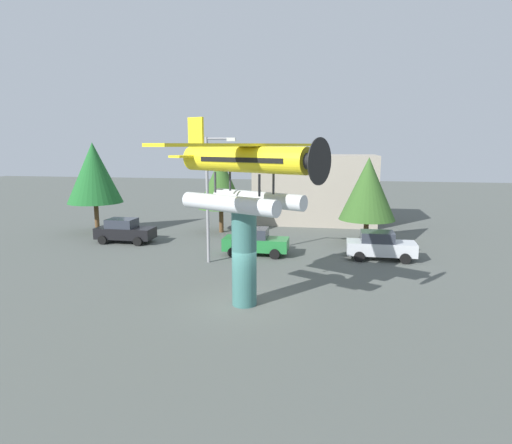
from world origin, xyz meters
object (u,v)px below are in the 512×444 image
at_px(tree_east, 221,183).
at_px(tree_center_back, 368,189).
at_px(car_far_silver, 380,245).
at_px(display_pedestal, 244,258).
at_px(floatplane_monument, 246,171).
at_px(streetlight_primary, 211,191).
at_px(car_near_black, 125,231).
at_px(tree_west, 94,173).
at_px(storefront_building, 315,189).
at_px(car_mid_green, 255,241).

relative_size(tree_east, tree_center_back, 0.99).
height_order(car_far_silver, tree_east, tree_east).
height_order(display_pedestal, floatplane_monument, floatplane_monument).
relative_size(floatplane_monument, car_far_silver, 2.33).
bearing_deg(streetlight_primary, car_far_silver, 14.19).
distance_m(car_near_black, tree_east, 8.42).
bearing_deg(display_pedestal, car_far_silver, 53.49).
relative_size(car_near_black, tree_west, 0.58).
relative_size(car_far_silver, tree_center_back, 0.67).
bearing_deg(tree_east, display_pedestal, -71.91).
bearing_deg(storefront_building, tree_center_back, -64.58).
distance_m(display_pedestal, floatplane_monument, 3.84).
relative_size(floatplane_monument, tree_east, 1.58).
distance_m(storefront_building, tree_east, 9.71).
bearing_deg(car_far_silver, tree_east, 151.27).
bearing_deg(streetlight_primary, car_mid_green, 45.54).
bearing_deg(tree_east, tree_center_back, -11.06).
bearing_deg(floatplane_monument, car_far_silver, 81.05).
bearing_deg(car_mid_green, floatplane_monument, -82.20).
relative_size(display_pedestal, tree_center_back, 0.69).
xyz_separation_m(display_pedestal, car_far_silver, (6.80, 9.18, -1.29)).
bearing_deg(tree_east, storefront_building, 40.57).
xyz_separation_m(car_far_silver, tree_west, (-21.88, 4.62, 3.98)).
bearing_deg(car_far_silver, tree_west, 168.08).
distance_m(floatplane_monument, streetlight_primary, 7.70).
bearing_deg(tree_west, display_pedestal, -42.45).
height_order(floatplane_monument, car_far_silver, floatplane_monument).
bearing_deg(tree_center_back, tree_east, 168.94).
relative_size(display_pedestal, storefront_building, 0.40).
bearing_deg(car_near_black, tree_west, 142.50).
xyz_separation_m(car_mid_green, tree_east, (-4.02, 6.80, 3.20)).
relative_size(display_pedestal, streetlight_primary, 0.57).
distance_m(tree_west, tree_center_back, 21.34).
height_order(car_near_black, tree_center_back, tree_center_back).
bearing_deg(tree_west, car_near_black, -37.50).
bearing_deg(car_near_black, car_far_silver, -5.14).
distance_m(floatplane_monument, car_near_black, 16.48).
height_order(car_near_black, storefront_building, storefront_building).
distance_m(car_far_silver, streetlight_primary, 11.07).
bearing_deg(tree_center_back, car_far_silver, -82.65).
distance_m(car_mid_green, tree_west, 15.32).
xyz_separation_m(car_mid_green, streetlight_primary, (-2.27, -2.31, 3.52)).
xyz_separation_m(floatplane_monument, tree_west, (-15.20, 13.86, -1.14)).
bearing_deg(streetlight_primary, floatplane_monument, -62.32).
distance_m(floatplane_monument, tree_west, 20.60).
bearing_deg(car_near_black, car_mid_green, -10.59).
xyz_separation_m(display_pedestal, car_near_black, (-11.17, 10.80, -1.29)).
relative_size(car_near_black, tree_center_back, 0.67).
height_order(streetlight_primary, tree_center_back, streetlight_primary).
bearing_deg(tree_center_back, tree_west, 179.19).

